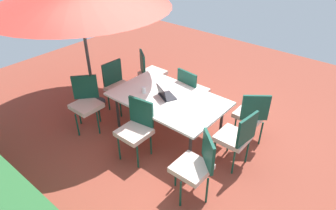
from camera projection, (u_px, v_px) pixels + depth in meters
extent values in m
cube|color=brown|center=(168.00, 133.00, 5.42)|extent=(10.00, 10.00, 0.02)
cube|color=white|center=(168.00, 99.00, 5.02)|extent=(1.91, 1.19, 0.04)
cylinder|color=#333333|center=(221.00, 122.00, 5.08)|extent=(0.05, 0.05, 0.70)
cylinder|color=#333333|center=(151.00, 92.00, 5.94)|extent=(0.05, 0.05, 0.70)
cylinder|color=#333333|center=(190.00, 149.00, 4.50)|extent=(0.05, 0.05, 0.70)
cylinder|color=#333333|center=(118.00, 111.00, 5.37)|extent=(0.05, 0.05, 0.70)
cylinder|color=#4C4C4C|center=(86.00, 50.00, 5.55)|extent=(0.06, 0.06, 2.42)
cylinder|color=black|center=(95.00, 103.00, 6.19)|extent=(0.44, 0.44, 0.06)
cube|color=beige|center=(153.00, 73.00, 6.32)|extent=(0.46, 0.46, 0.08)
cube|color=#144738|center=(143.00, 63.00, 6.14)|extent=(0.38, 0.29, 0.45)
cylinder|color=#144738|center=(163.00, 87.00, 6.36)|extent=(0.03, 0.03, 0.45)
cylinder|color=#144738|center=(160.00, 80.00, 6.65)|extent=(0.03, 0.03, 0.45)
cylinder|color=#144738|center=(147.00, 89.00, 6.28)|extent=(0.03, 0.03, 0.45)
cylinder|color=#144738|center=(144.00, 81.00, 6.58)|extent=(0.03, 0.03, 0.45)
cube|color=beige|center=(86.00, 106.00, 5.25)|extent=(0.46, 0.46, 0.08)
cube|color=#144738|center=(85.00, 87.00, 5.28)|extent=(0.32, 0.35, 0.45)
cylinder|color=#144738|center=(77.00, 125.00, 5.22)|extent=(0.03, 0.03, 0.45)
cylinder|color=#144738|center=(98.00, 123.00, 5.27)|extent=(0.03, 0.03, 0.45)
cylinder|color=#144738|center=(79.00, 114.00, 5.52)|extent=(0.03, 0.03, 0.45)
cylinder|color=#144738|center=(99.00, 112.00, 5.57)|extent=(0.03, 0.03, 0.45)
cube|color=beige|center=(120.00, 88.00, 5.78)|extent=(0.46, 0.46, 0.08)
cube|color=#144738|center=(112.00, 73.00, 5.76)|extent=(0.06, 0.44, 0.45)
cylinder|color=#144738|center=(120.00, 107.00, 5.71)|extent=(0.03, 0.03, 0.45)
cylinder|color=#144738|center=(134.00, 100.00, 5.94)|extent=(0.03, 0.03, 0.45)
cylinder|color=#144738|center=(109.00, 100.00, 5.92)|extent=(0.03, 0.03, 0.45)
cylinder|color=#144738|center=(123.00, 93.00, 6.14)|extent=(0.03, 0.03, 0.45)
cube|color=beige|center=(192.00, 168.00, 3.97)|extent=(0.46, 0.46, 0.08)
cube|color=#144738|center=(208.00, 151.00, 3.85)|extent=(0.36, 0.32, 0.45)
cylinder|color=#144738|center=(176.00, 174.00, 4.23)|extent=(0.03, 0.03, 0.45)
cylinder|color=#144738|center=(181.00, 194.00, 3.94)|extent=(0.03, 0.03, 0.45)
cylinder|color=#144738|center=(200.00, 171.00, 4.28)|extent=(0.03, 0.03, 0.45)
cylinder|color=#144738|center=(207.00, 191.00, 3.98)|extent=(0.03, 0.03, 0.45)
cube|color=beige|center=(194.00, 91.00, 5.68)|extent=(0.46, 0.46, 0.08)
cube|color=#144738|center=(187.00, 83.00, 5.41)|extent=(0.44, 0.09, 0.45)
cylinder|color=#144738|center=(206.00, 103.00, 5.82)|extent=(0.03, 0.03, 0.45)
cylinder|color=#144738|center=(192.00, 97.00, 6.03)|extent=(0.03, 0.03, 0.45)
cylinder|color=#144738|center=(194.00, 110.00, 5.61)|extent=(0.03, 0.03, 0.45)
cylinder|color=#144738|center=(180.00, 103.00, 5.82)|extent=(0.03, 0.03, 0.45)
cube|color=beige|center=(250.00, 114.00, 5.04)|extent=(0.46, 0.46, 0.08)
cube|color=#144738|center=(255.00, 108.00, 4.72)|extent=(0.37, 0.30, 0.45)
cylinder|color=#144738|center=(256.00, 121.00, 5.33)|extent=(0.03, 0.03, 0.45)
cylinder|color=#144738|center=(236.00, 120.00, 5.34)|extent=(0.03, 0.03, 0.45)
cylinder|color=#144738|center=(261.00, 133.00, 5.02)|extent=(0.03, 0.03, 0.45)
cylinder|color=#144738|center=(239.00, 133.00, 5.03)|extent=(0.03, 0.03, 0.45)
cube|color=beige|center=(134.00, 133.00, 4.61)|extent=(0.46, 0.46, 0.08)
cube|color=#144738|center=(141.00, 112.00, 4.62)|extent=(0.44, 0.10, 0.45)
cylinder|color=#144738|center=(119.00, 148.00, 4.70)|extent=(0.03, 0.03, 0.45)
cylinder|color=#144738|center=(138.00, 156.00, 4.55)|extent=(0.03, 0.03, 0.45)
cylinder|color=#144738|center=(133.00, 136.00, 4.96)|extent=(0.03, 0.03, 0.45)
cylinder|color=#144738|center=(151.00, 143.00, 4.81)|extent=(0.03, 0.03, 0.45)
cube|color=beige|center=(233.00, 137.00, 4.51)|extent=(0.46, 0.46, 0.08)
cube|color=#144738|center=(247.00, 130.00, 4.24)|extent=(0.09, 0.44, 0.45)
cylinder|color=#144738|center=(229.00, 140.00, 4.87)|extent=(0.03, 0.03, 0.45)
cylinder|color=#144738|center=(214.00, 150.00, 4.66)|extent=(0.03, 0.03, 0.45)
cylinder|color=#144738|center=(247.00, 151.00, 4.65)|extent=(0.03, 0.03, 0.45)
cylinder|color=#144738|center=(233.00, 162.00, 4.44)|extent=(0.03, 0.03, 0.45)
cube|color=#2D2D33|center=(167.00, 96.00, 5.03)|extent=(0.38, 0.34, 0.02)
cube|color=black|center=(161.00, 92.00, 4.94)|extent=(0.31, 0.18, 0.20)
cylinder|color=white|center=(144.00, 90.00, 5.12)|extent=(0.07, 0.07, 0.11)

